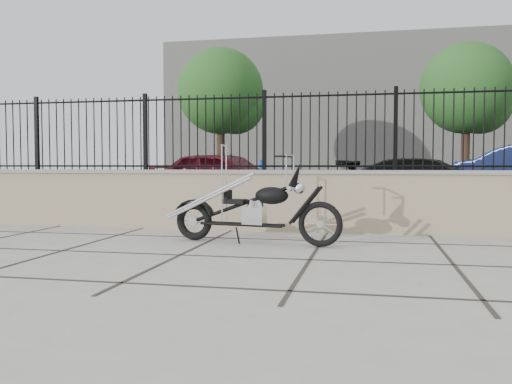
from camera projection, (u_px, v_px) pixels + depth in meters
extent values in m
plane|color=#99968E|center=(310.00, 260.00, 5.93)|extent=(90.00, 90.00, 0.00)
plane|color=black|center=(351.00, 196.00, 18.14)|extent=(30.00, 30.00, 0.00)
cube|color=gray|center=(328.00, 201.00, 8.35)|extent=(14.00, 0.36, 0.96)
cube|color=black|center=(328.00, 131.00, 8.29)|extent=(14.00, 0.08, 1.20)
cube|color=beige|center=(360.00, 114.00, 31.61)|extent=(22.00, 6.00, 8.00)
imported|color=#470A15|center=(224.00, 178.00, 13.76)|extent=(4.40, 2.75, 1.40)
imported|color=black|center=(430.00, 184.00, 12.43)|extent=(4.36, 2.46, 1.19)
cylinder|color=#0B2CAE|center=(263.00, 189.00, 10.58)|extent=(0.15, 0.15, 1.14)
cylinder|color=#0D24C4|center=(508.00, 198.00, 9.97)|extent=(0.11, 0.11, 0.86)
cylinder|color=#382619|center=(221.00, 149.00, 23.18)|extent=(0.34, 0.34, 3.43)
sphere|color=#396D29|center=(221.00, 87.00, 23.05)|extent=(3.66, 3.66, 3.66)
cylinder|color=#382619|center=(465.00, 149.00, 20.67)|extent=(0.32, 0.32, 3.25)
sphere|color=#296D2F|center=(467.00, 84.00, 20.54)|extent=(3.46, 3.46, 3.46)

